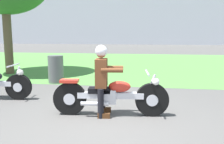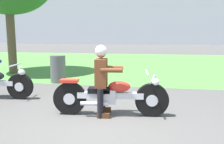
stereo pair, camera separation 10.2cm
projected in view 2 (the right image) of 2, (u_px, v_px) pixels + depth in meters
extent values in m
plane|color=#565451|center=(97.00, 125.00, 4.39)|extent=(120.00, 120.00, 0.00)
cube|color=#549342|center=(135.00, 63.00, 13.43)|extent=(60.00, 12.00, 0.01)
cylinder|color=black|center=(152.00, 100.00, 4.84)|extent=(0.67, 0.18, 0.66)
cylinder|color=silver|center=(152.00, 100.00, 4.84)|extent=(0.24, 0.16, 0.23)
cylinder|color=black|center=(70.00, 98.00, 4.96)|extent=(0.67, 0.18, 0.66)
cylinder|color=silver|center=(70.00, 98.00, 4.96)|extent=(0.24, 0.16, 0.23)
cube|color=silver|center=(110.00, 95.00, 4.89)|extent=(1.32, 0.26, 0.12)
cube|color=silver|center=(108.00, 96.00, 4.89)|extent=(0.34, 0.27, 0.28)
ellipsoid|color=red|center=(119.00, 87.00, 4.85)|extent=(0.46, 0.28, 0.22)
cube|color=black|center=(99.00, 90.00, 4.89)|extent=(0.46, 0.28, 0.10)
cube|color=red|center=(69.00, 81.00, 4.91)|extent=(0.38, 0.23, 0.06)
cylinder|color=silver|center=(150.00, 88.00, 4.80)|extent=(0.26, 0.07, 0.53)
cylinder|color=silver|center=(147.00, 73.00, 4.76)|extent=(0.10, 0.66, 0.04)
sphere|color=white|center=(155.00, 82.00, 4.78)|extent=(0.16, 0.16, 0.16)
cylinder|color=silver|center=(94.00, 104.00, 4.79)|extent=(0.56, 0.13, 0.08)
cylinder|color=black|center=(102.00, 99.00, 5.10)|extent=(0.12, 0.12, 0.58)
cube|color=#593319|center=(105.00, 110.00, 5.13)|extent=(0.25, 0.12, 0.10)
cylinder|color=black|center=(100.00, 103.00, 4.74)|extent=(0.12, 0.12, 0.58)
cube|color=#593319|center=(103.00, 115.00, 4.78)|extent=(0.25, 0.12, 0.10)
cube|color=brown|center=(101.00, 73.00, 4.83)|extent=(0.25, 0.40, 0.56)
cylinder|color=brown|center=(113.00, 68.00, 4.97)|extent=(0.43, 0.13, 0.09)
cylinder|color=brown|center=(112.00, 70.00, 4.63)|extent=(0.43, 0.13, 0.09)
sphere|color=#996B4C|center=(101.00, 53.00, 4.77)|extent=(0.20, 0.20, 0.20)
sphere|color=silver|center=(101.00, 51.00, 4.76)|extent=(0.24, 0.24, 0.24)
cylinder|color=black|center=(20.00, 86.00, 6.11)|extent=(0.65, 0.18, 0.64)
cylinder|color=silver|center=(20.00, 86.00, 6.11)|extent=(0.24, 0.16, 0.22)
cylinder|color=silver|center=(18.00, 77.00, 6.08)|extent=(0.26, 0.07, 0.53)
cylinder|color=silver|center=(15.00, 65.00, 6.03)|extent=(0.10, 0.66, 0.04)
sphere|color=white|center=(22.00, 72.00, 6.05)|extent=(0.16, 0.16, 0.16)
cylinder|color=brown|center=(12.00, 42.00, 9.97)|extent=(0.33, 0.33, 2.54)
cylinder|color=#595E5B|center=(58.00, 69.00, 8.17)|extent=(0.51, 0.51, 0.91)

